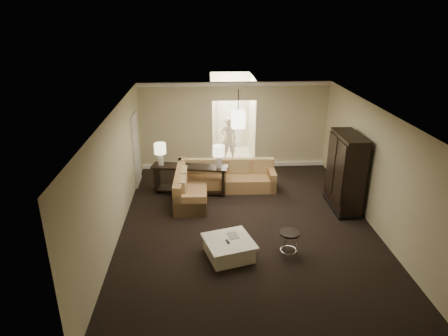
{
  "coord_description": "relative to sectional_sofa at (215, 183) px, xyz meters",
  "views": [
    {
      "loc": [
        -1.05,
        -8.35,
        4.89
      ],
      "look_at": [
        -0.49,
        1.2,
        1.05
      ],
      "focal_mm": 32.0,
      "sensor_mm": 36.0,
      "label": 1
    }
  ],
  "objects": [
    {
      "name": "wall_front",
      "position": [
        0.7,
        -5.91,
        1.07
      ],
      "size": [
        6.0,
        0.04,
        2.8
      ],
      "primitive_type": "cube",
      "color": "beige",
      "rests_on": "ground"
    },
    {
      "name": "armoire",
      "position": [
        3.29,
        -1.05,
        0.63
      ],
      "size": [
        0.6,
        1.4,
        2.01
      ],
      "color": "black",
      "rests_on": "ground"
    },
    {
      "name": "sectional_sofa",
      "position": [
        0.0,
        0.0,
        0.0
      ],
      "size": [
        2.86,
        2.26,
        0.84
      ],
      "rotation": [
        0.0,
        0.0,
        -0.03
      ],
      "color": "brown",
      "rests_on": "ground"
    },
    {
      "name": "ceiling",
      "position": [
        0.7,
        -1.91,
        2.47
      ],
      "size": [
        6.0,
        8.0,
        0.02
      ],
      "primitive_type": "cube",
      "color": "silver",
      "rests_on": "wall_back"
    },
    {
      "name": "wall_right",
      "position": [
        3.7,
        -1.91,
        1.07
      ],
      "size": [
        0.04,
        8.0,
        2.8
      ],
      "primitive_type": "cube",
      "color": "beige",
      "rests_on": "ground"
    },
    {
      "name": "wall_back",
      "position": [
        0.7,
        2.09,
        1.07
      ],
      "size": [
        6.0,
        0.04,
        2.8
      ],
      "primitive_type": "cube",
      "color": "beige",
      "rests_on": "ground"
    },
    {
      "name": "person",
      "position": [
        0.57,
        2.74,
        0.5
      ],
      "size": [
        0.61,
        0.41,
        1.66
      ],
      "primitive_type": "imported",
      "rotation": [
        0.0,
        0.0,
        3.15
      ],
      "color": "#EDE5C9",
      "rests_on": "ground"
    },
    {
      "name": "baseboard",
      "position": [
        0.7,
        2.04,
        -0.27
      ],
      "size": [
        6.0,
        0.1,
        0.12
      ],
      "primitive_type": "cube",
      "color": "white",
      "rests_on": "ground"
    },
    {
      "name": "drink_table",
      "position": [
        1.45,
        -3.11,
        0.05
      ],
      "size": [
        0.43,
        0.43,
        0.54
      ],
      "rotation": [
        0.0,
        0.0,
        -0.2
      ],
      "color": "black",
      "rests_on": "ground"
    },
    {
      "name": "pendant_light",
      "position": [
        0.7,
        0.79,
        1.62
      ],
      "size": [
        0.38,
        0.38,
        1.09
      ],
      "color": "black",
      "rests_on": "ceiling"
    },
    {
      "name": "crown_molding",
      "position": [
        0.7,
        2.04,
        2.4
      ],
      "size": [
        6.0,
        0.1,
        0.12
      ],
      "primitive_type": "cube",
      "color": "white",
      "rests_on": "wall_back"
    },
    {
      "name": "console_table",
      "position": [
        -0.7,
        0.09,
        0.15
      ],
      "size": [
        2.17,
        0.84,
        0.82
      ],
      "rotation": [
        0.0,
        0.0,
        -0.18
      ],
      "color": "black",
      "rests_on": "ground"
    },
    {
      "name": "side_door",
      "position": [
        -2.27,
        0.89,
        0.72
      ],
      "size": [
        0.05,
        0.9,
        2.1
      ],
      "primitive_type": "cube",
      "color": "silver",
      "rests_on": "ground"
    },
    {
      "name": "coffee_table",
      "position": [
        0.17,
        -3.11,
        -0.13
      ],
      "size": [
        1.2,
        1.2,
        0.41
      ],
      "rotation": [
        0.0,
        0.0,
        0.28
      ],
      "color": "white",
      "rests_on": "ground"
    },
    {
      "name": "ground",
      "position": [
        0.7,
        -1.91,
        -0.33
      ],
      "size": [
        8.0,
        8.0,
        0.0
      ],
      "primitive_type": "plane",
      "color": "black",
      "rests_on": "ground"
    },
    {
      "name": "wall_left",
      "position": [
        -2.3,
        -1.91,
        1.07
      ],
      "size": [
        0.04,
        8.0,
        2.8
      ],
      "primitive_type": "cube",
      "color": "beige",
      "rests_on": "ground"
    },
    {
      "name": "table_lamp_left",
      "position": [
        -1.51,
        0.23,
        0.9
      ],
      "size": [
        0.33,
        0.33,
        0.63
      ],
      "color": "silver",
      "rests_on": "console_table"
    },
    {
      "name": "foyer",
      "position": [
        0.7,
        3.43,
        0.97
      ],
      "size": [
        1.44,
        2.02,
        2.8
      ],
      "color": "silver",
      "rests_on": "ground"
    },
    {
      "name": "table_lamp_right",
      "position": [
        0.1,
        -0.05,
        0.9
      ],
      "size": [
        0.33,
        0.33,
        0.63
      ],
      "color": "silver",
      "rests_on": "console_table"
    }
  ]
}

